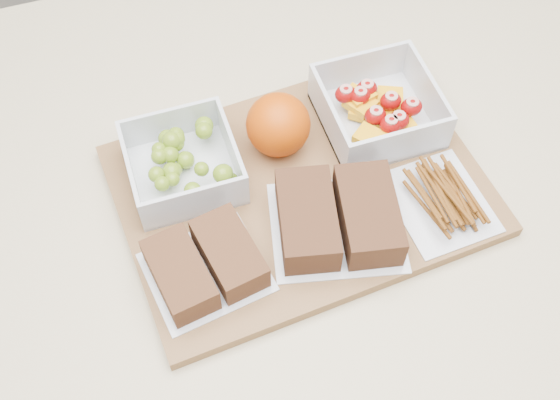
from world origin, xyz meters
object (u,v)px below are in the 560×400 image
(orange, at_px, (278,125))
(sandwich_bag_left, at_px, (205,265))
(fruit_container, at_px, (378,110))
(pretzel_bag, at_px, (441,197))
(grape_container, at_px, (184,162))
(sandwich_bag_center, at_px, (338,218))
(cutting_board, at_px, (301,190))

(orange, xyz_separation_m, sandwich_bag_left, (-0.13, -0.14, -0.02))
(fruit_container, distance_m, pretzel_bag, 0.14)
(grape_container, xyz_separation_m, sandwich_bag_left, (-0.01, -0.14, -0.00))
(fruit_container, bearing_deg, grape_container, -179.38)
(grape_container, bearing_deg, fruit_container, 0.62)
(fruit_container, height_order, orange, orange)
(fruit_container, bearing_deg, pretzel_bag, -80.33)
(fruit_container, relative_size, sandwich_bag_center, 0.78)
(grape_container, height_order, sandwich_bag_center, grape_container)
(grape_container, xyz_separation_m, sandwich_bag_center, (0.14, -0.13, -0.00))
(cutting_board, xyz_separation_m, fruit_container, (0.12, 0.06, 0.03))
(orange, distance_m, pretzel_bag, 0.21)
(cutting_board, bearing_deg, fruit_container, 23.31)
(orange, distance_m, sandwich_bag_left, 0.19)
(orange, height_order, pretzel_bag, orange)
(grape_container, distance_m, fruit_container, 0.25)
(grape_container, xyz_separation_m, orange, (0.12, 0.01, 0.02))
(fruit_container, relative_size, orange, 1.75)
(cutting_board, relative_size, orange, 5.44)
(fruit_container, xyz_separation_m, orange, (-0.13, 0.00, 0.02))
(fruit_container, height_order, sandwich_bag_left, fruit_container)
(orange, relative_size, sandwich_bag_center, 0.45)
(cutting_board, bearing_deg, sandwich_bag_center, -78.18)
(grape_container, bearing_deg, pretzel_bag, -26.35)
(fruit_container, distance_m, orange, 0.13)
(grape_container, height_order, fruit_container, fruit_container)
(orange, relative_size, pretzel_bag, 0.59)
(sandwich_bag_left, bearing_deg, sandwich_bag_center, 3.24)
(sandwich_bag_left, xyz_separation_m, sandwich_bag_center, (0.15, 0.01, 0.00))
(grape_container, distance_m, pretzel_bag, 0.30)
(sandwich_bag_left, relative_size, sandwich_bag_center, 0.80)
(cutting_board, distance_m, pretzel_bag, 0.16)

